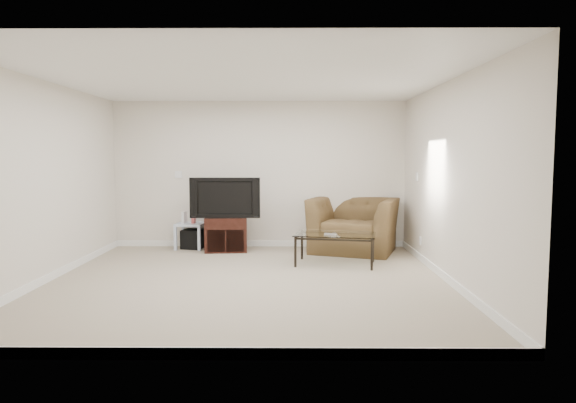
{
  "coord_description": "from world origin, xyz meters",
  "views": [
    {
      "loc": [
        0.56,
        -6.33,
        1.57
      ],
      "look_at": [
        0.5,
        1.2,
        0.9
      ],
      "focal_mm": 32.0,
      "sensor_mm": 36.0,
      "label": 1
    }
  ],
  "objects_px": {
    "side_table": "(191,236)",
    "recliner": "(354,216)",
    "coffee_table": "(335,249)",
    "tv_stand": "(226,234)",
    "television": "(226,197)",
    "subwoofer": "(193,239)"
  },
  "relations": [
    {
      "from": "side_table",
      "to": "recliner",
      "type": "distance_m",
      "value": 2.77
    },
    {
      "from": "tv_stand",
      "to": "coffee_table",
      "type": "bearing_deg",
      "value": -36.33
    },
    {
      "from": "tv_stand",
      "to": "recliner",
      "type": "height_order",
      "value": "recliner"
    },
    {
      "from": "side_table",
      "to": "coffee_table",
      "type": "bearing_deg",
      "value": -28.67
    },
    {
      "from": "side_table",
      "to": "recliner",
      "type": "height_order",
      "value": "recliner"
    },
    {
      "from": "recliner",
      "to": "coffee_table",
      "type": "distance_m",
      "value": 1.18
    },
    {
      "from": "television",
      "to": "coffee_table",
      "type": "distance_m",
      "value": 2.1
    },
    {
      "from": "tv_stand",
      "to": "subwoofer",
      "type": "relative_size",
      "value": 2.06
    },
    {
      "from": "recliner",
      "to": "coffee_table",
      "type": "relative_size",
      "value": 1.18
    },
    {
      "from": "coffee_table",
      "to": "television",
      "type": "bearing_deg",
      "value": 149.15
    },
    {
      "from": "tv_stand",
      "to": "television",
      "type": "height_order",
      "value": "television"
    },
    {
      "from": "coffee_table",
      "to": "tv_stand",
      "type": "bearing_deg",
      "value": 148.49
    },
    {
      "from": "tv_stand",
      "to": "coffee_table",
      "type": "distance_m",
      "value": 2.01
    },
    {
      "from": "side_table",
      "to": "recliner",
      "type": "bearing_deg",
      "value": -4.81
    },
    {
      "from": "subwoofer",
      "to": "coffee_table",
      "type": "distance_m",
      "value": 2.65
    },
    {
      "from": "tv_stand",
      "to": "recliner",
      "type": "relative_size",
      "value": 0.5
    },
    {
      "from": "coffee_table",
      "to": "recliner",
      "type": "bearing_deg",
      "value": 69.57
    },
    {
      "from": "television",
      "to": "recliner",
      "type": "bearing_deg",
      "value": 0.2
    },
    {
      "from": "side_table",
      "to": "coffee_table",
      "type": "height_order",
      "value": "coffee_table"
    },
    {
      "from": "recliner",
      "to": "side_table",
      "type": "bearing_deg",
      "value": -165.98
    },
    {
      "from": "recliner",
      "to": "tv_stand",
      "type": "bearing_deg",
      "value": -161.17
    },
    {
      "from": "tv_stand",
      "to": "coffee_table",
      "type": "xyz_separation_m",
      "value": [
        1.71,
        -1.05,
        -0.06
      ]
    }
  ]
}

